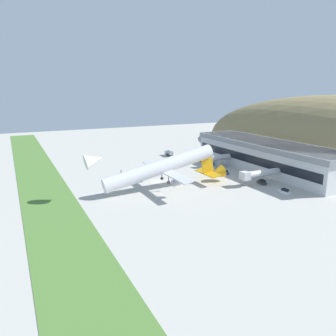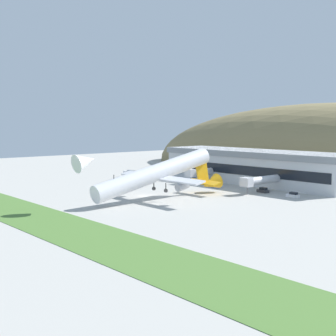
{
  "view_description": "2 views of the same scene",
  "coord_description": "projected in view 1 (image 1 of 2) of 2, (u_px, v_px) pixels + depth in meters",
  "views": [
    {
      "loc": [
        110.02,
        -49.2,
        34.52
      ],
      "look_at": [
        8.0,
        0.77,
        7.06
      ],
      "focal_mm": 35.0,
      "sensor_mm": 36.0,
      "label": 1
    },
    {
      "loc": [
        114.32,
        -87.89,
        22.74
      ],
      "look_at": [
        12.01,
        -0.02,
        9.59
      ],
      "focal_mm": 50.0,
      "sensor_mm": 36.0,
      "label": 2
    }
  ],
  "objects": [
    {
      "name": "ground_plane",
      "position": [
        157.0,
        182.0,
        125.19
      ],
      "size": [
        360.59,
        360.59,
        0.0
      ],
      "primitive_type": "plane",
      "color": "#ADAAA3"
    },
    {
      "name": "grass_strip_foreground",
      "position": [
        47.0,
        196.0,
        108.08
      ],
      "size": [
        324.53,
        16.52,
        0.08
      ],
      "primitive_type": "cube",
      "color": "#4C7533",
      "rests_on": "ground_plane"
    },
    {
      "name": "terminal_building",
      "position": [
        267.0,
        154.0,
        143.64
      ],
      "size": [
        78.81,
        20.65,
        12.29
      ],
      "color": "silver",
      "rests_on": "ground_plane"
    },
    {
      "name": "jetway_0",
      "position": [
        217.0,
        158.0,
        149.07
      ],
      "size": [
        3.38,
        12.59,
        5.43
      ],
      "color": "silver",
      "rests_on": "ground_plane"
    },
    {
      "name": "jetway_1",
      "position": [
        259.0,
        174.0,
        121.0
      ],
      "size": [
        3.38,
        17.39,
        5.43
      ],
      "color": "silver",
      "rests_on": "ground_plane"
    },
    {
      "name": "cargo_airplane",
      "position": [
        163.0,
        168.0,
        114.18
      ],
      "size": [
        34.37,
        53.15,
        15.76
      ],
      "color": "silver"
    },
    {
      "name": "service_car_0",
      "position": [
        225.0,
        172.0,
        136.64
      ],
      "size": [
        4.46,
        1.86,
        1.58
      ],
      "color": "#264C99",
      "rests_on": "ground_plane"
    },
    {
      "name": "service_car_1",
      "position": [
        198.0,
        160.0,
        161.2
      ],
      "size": [
        4.52,
        1.72,
        1.41
      ],
      "color": "#B21E1E",
      "rests_on": "ground_plane"
    },
    {
      "name": "service_car_2",
      "position": [
        285.0,
        191.0,
        111.25
      ],
      "size": [
        4.16,
        1.88,
        1.6
      ],
      "color": "silver",
      "rests_on": "ground_plane"
    },
    {
      "name": "service_car_3",
      "position": [
        262.0,
        182.0,
        121.97
      ],
      "size": [
        4.24,
        2.21,
        1.7
      ],
      "color": "#333338",
      "rests_on": "ground_plane"
    },
    {
      "name": "fuel_truck",
      "position": [
        218.0,
        163.0,
        149.4
      ],
      "size": [
        6.58,
        2.54,
        3.16
      ],
      "color": "#264C99",
      "rests_on": "ground_plane"
    },
    {
      "name": "box_truck",
      "position": [
        169.0,
        153.0,
        173.06
      ],
      "size": [
        7.61,
        2.84,
        3.14
      ],
      "color": "silver",
      "rests_on": "ground_plane"
    },
    {
      "name": "traffic_cone_0",
      "position": [
        172.0,
        161.0,
        160.55
      ],
      "size": [
        0.52,
        0.52,
        0.58
      ],
      "color": "orange",
      "rests_on": "ground_plane"
    }
  ]
}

